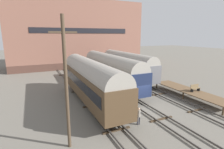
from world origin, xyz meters
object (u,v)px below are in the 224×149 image
Objects in this scene: train_car_brown at (91,79)px; train_car_navy at (111,69)px; bench at (195,88)px; person_worker at (139,115)px; utility_pole at (66,83)px; train_car_grey at (127,64)px.

train_car_brown is 7.05m from train_car_navy.
bench is 10.78m from person_worker.
train_car_brown is at bearing -133.94° from train_car_navy.
person_worker is at bearing 5.44° from utility_pole.
train_car_grey is 11.22× the size of bench.
utility_pole reaches higher than train_car_navy.
train_car_grey is at bearing 48.98° from utility_pole.
person_worker is (-2.59, -11.85, -1.98)m from train_car_navy.
train_car_navy is at bearing 77.68° from person_worker.
utility_pole is at bearing -125.83° from train_car_navy.
train_car_brown is at bearing 60.95° from utility_pole.
train_car_navy is 12.29m from person_worker.
train_car_brown is 8.64m from utility_pole.
train_car_grey is at bearing 41.25° from train_car_brown.
train_car_navy is at bearing 46.06° from train_car_brown.
bench is (7.83, -9.11, -1.51)m from train_car_navy.
person_worker is at bearing -115.98° from train_car_grey.
person_worker is (-7.48, -15.35, -1.89)m from train_car_grey.
train_car_navy is at bearing -144.38° from train_car_grey.
person_worker is at bearing -165.26° from bench.
person_worker is 7.49m from utility_pole.
train_car_navy reaches higher than train_car_grey.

